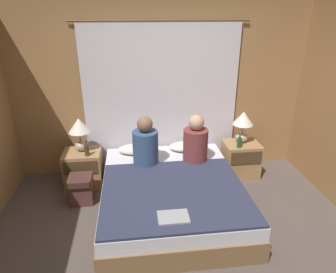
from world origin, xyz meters
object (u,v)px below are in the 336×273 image
nightstand_left (84,168)px  lamp_left (80,130)px  backpack_on_floor (81,188)px  pillow_right (189,146)px  person_right_in_bed (195,142)px  beer_bottle_on_left_stand (87,150)px  lamp_right (243,122)px  nightstand_right (241,159)px  pillow_left (138,149)px  bed (171,195)px  laptop_on_bed (173,217)px  beer_bottle_on_right_stand (239,142)px  person_left_in_bed (145,145)px

nightstand_left → lamp_left: lamp_left is taller
backpack_on_floor → pillow_right: bearing=19.3°
backpack_on_floor → nightstand_left: bearing=93.1°
person_right_in_bed → beer_bottle_on_left_stand: (-1.45, 0.14, -0.09)m
lamp_right → backpack_on_floor: 2.41m
lamp_right → beer_bottle_on_left_stand: 2.23m
beer_bottle_on_left_stand → backpack_on_floor: bearing=-103.1°
nightstand_right → beer_bottle_on_left_stand: (-2.21, -0.12, 0.34)m
nightstand_right → beer_bottle_on_left_stand: bearing=-176.8°
nightstand_left → lamp_right: 2.37m
person_right_in_bed → backpack_on_floor: 1.60m
lamp_right → beer_bottle_on_left_stand: (-2.21, -0.18, -0.22)m
nightstand_left → pillow_left: 0.82m
bed → beer_bottle_on_left_stand: size_ratio=9.13×
beer_bottle_on_left_stand → nightstand_left: bearing=127.9°
nightstand_left → person_right_in_bed: bearing=-9.5°
nightstand_right → backpack_on_floor: (-2.28, -0.43, -0.05)m
bed → lamp_left: bearing=145.9°
bed → laptop_on_bed: size_ratio=6.55×
beer_bottle_on_right_stand → person_right_in_bed: bearing=-168.4°
nightstand_left → person_right_in_bed: person_right_in_bed is taller
lamp_left → pillow_right: 1.56m
nightstand_right → beer_bottle_on_left_stand: 2.24m
nightstand_right → lamp_left: 2.37m
nightstand_right → backpack_on_floor: nightstand_right is taller
nightstand_left → person_right_in_bed: 1.62m
bed → pillow_right: pillow_right is taller
backpack_on_floor → bed: bearing=-14.4°
nightstand_right → pillow_right: 0.82m
lamp_left → pillow_right: (1.52, 0.04, -0.35)m
nightstand_left → pillow_right: pillow_right is taller
beer_bottle_on_right_stand → laptop_on_bed: size_ratio=0.66×
nightstand_left → beer_bottle_on_right_stand: (2.21, -0.12, 0.33)m
pillow_left → backpack_on_floor: pillow_left is taller
person_left_in_bed → beer_bottle_on_right_stand: (1.33, 0.14, -0.10)m
pillow_left → pillow_right: (0.74, 0.00, 0.00)m
beer_bottle_on_left_stand → beer_bottle_on_right_stand: (2.11, 0.00, -0.01)m
beer_bottle_on_right_stand → backpack_on_floor: beer_bottle_on_right_stand is taller
bed → nightstand_left: bearing=147.9°
nightstand_right → person_left_in_bed: person_left_in_bed is taller
bed → person_left_in_bed: size_ratio=3.01×
bed → nightstand_right: size_ratio=3.91×
lamp_left → lamp_right: same height
beer_bottle_on_left_stand → nightstand_right: bearing=3.2°
bed → pillow_left: bearing=114.4°
lamp_right → person_right_in_bed: person_right_in_bed is taller
person_right_in_bed → laptop_on_bed: 1.32m
nightstand_right → lamp_left: bearing=178.6°
laptop_on_bed → nightstand_left: bearing=126.2°
laptop_on_bed → lamp_right: bearing=51.1°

